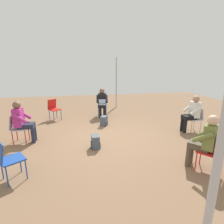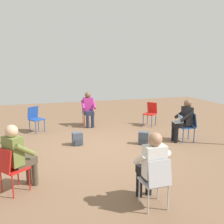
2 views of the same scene
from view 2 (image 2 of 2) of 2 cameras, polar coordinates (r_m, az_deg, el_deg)
The scene contains 13 objects.
ground_plane at distance 6.85m, azimuth -2.15°, elevation -8.27°, with size 16.67×16.67×0.00m, color brown.
chair_southwest at distance 8.69m, azimuth -17.12°, elevation -1.17°, with size 0.58×0.57×0.85m.
chair_west at distance 9.27m, azimuth -5.55°, elevation 0.04°, with size 0.45×0.41×0.85m.
chair_east at distance 4.08m, azimuth 10.03°, elevation -15.00°, with size 0.44×0.40×0.85m.
chair_southeast at distance 4.80m, azimuth -22.17°, elevation -11.56°, with size 0.58×0.58×0.85m.
chair_northwest at distance 9.28m, azimuth 8.82°, elevation -0.02°, with size 0.58×0.58×0.85m.
chair_north at distance 7.66m, azimuth 17.14°, elevation -2.79°, with size 0.45×0.48×0.85m.
person_with_laptop at distance 7.54m, azimuth 16.08°, elevation -1.41°, with size 0.54×0.56×1.24m.
person_in_olive at distance 4.81m, azimuth -20.68°, elevation -8.85°, with size 0.63×0.63×1.24m.
person_in_magenta at distance 9.07m, azimuth -5.39°, elevation 1.07°, with size 0.53×0.50×1.24m.
person_in_white at distance 4.13m, azimuth 9.04°, elevation -11.60°, with size 0.52×0.49×1.24m.
backpack_near_laptop_user at distance 7.14m, azimuth -7.90°, elevation -6.24°, with size 0.26×0.29×0.36m.
backpack_by_empty_chair at distance 7.19m, azimuth 7.23°, elevation -6.08°, with size 0.32×0.34×0.36m.
Camera 2 is at (6.23, -1.69, 2.29)m, focal length 40.00 mm.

